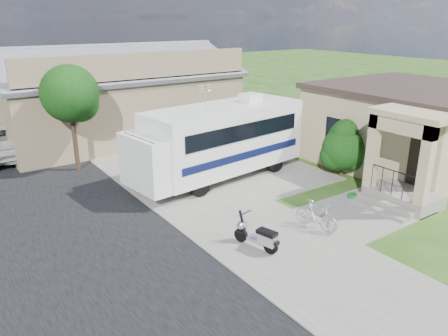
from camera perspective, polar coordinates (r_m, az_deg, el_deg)
ground at (r=14.49m, az=7.33°, el=-7.17°), size 120.00×120.00×0.00m
sidewalk_slab at (r=22.00m, az=-12.30°, el=1.88°), size 4.00×80.00×0.06m
driveway_slab at (r=18.56m, az=1.56°, el=-0.91°), size 7.00×6.00×0.05m
walk_slab at (r=15.92m, az=17.89°, el=-5.38°), size 4.00×3.00×0.05m
house at (r=21.35m, az=23.04°, el=5.13°), size 9.47×7.80×3.54m
warehouse at (r=25.50m, az=-14.05°, el=8.63°), size 12.50×8.40×5.04m
street_tree_a at (r=19.55m, az=-19.22°, el=8.85°), size 2.44×2.40×4.58m
street_tree_b at (r=29.21m, az=-24.91°, el=11.51°), size 2.44×2.40×4.73m
motorhome at (r=17.78m, az=-0.67°, el=3.82°), size 7.91×3.33×3.94m
shrub at (r=18.95m, az=15.32°, el=2.70°), size 1.98×1.89×2.44m
scooter at (r=12.64m, az=4.55°, el=-8.88°), size 0.70×1.52×1.01m
bicycle at (r=14.02m, az=11.94°, el=-6.28°), size 0.72×1.59×0.92m
pickup_truck at (r=23.68m, az=-27.19°, el=3.37°), size 2.82×5.91×1.63m
garden_hose at (r=16.83m, az=16.51°, el=-3.66°), size 0.39×0.39×0.17m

